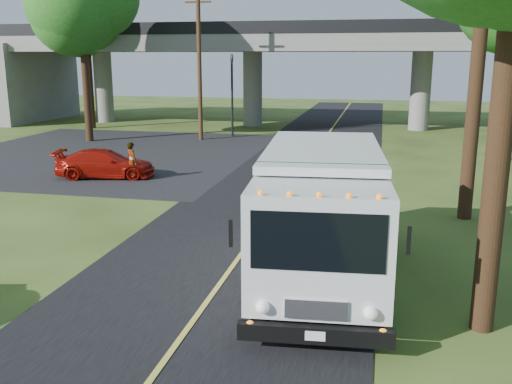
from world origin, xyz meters
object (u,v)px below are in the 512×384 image
(tree_left_lot, at_px, (83,6))
(pedestrian, at_px, (132,161))
(utility_pole, at_px, (199,64))
(tree_left_far, at_px, (87,21))
(step_van, at_px, (321,212))
(red_sedan, at_px, (105,164))
(traffic_signal, at_px, (232,86))

(tree_left_lot, xyz_separation_m, pedestrian, (7.10, -9.76, -7.10))
(utility_pole, distance_m, tree_left_far, 10.45)
(utility_pole, relative_size, tree_left_lot, 0.86)
(step_van, relative_size, red_sedan, 1.79)
(tree_left_lot, distance_m, step_van, 25.64)
(tree_left_lot, bearing_deg, tree_left_far, 116.57)
(utility_pole, xyz_separation_m, step_van, (9.69, -21.22, -2.94))
(step_van, distance_m, red_sedan, 14.04)
(pedestrian, bearing_deg, traffic_signal, -56.41)
(traffic_signal, height_order, utility_pole, utility_pole)
(tree_left_lot, relative_size, pedestrian, 6.52)
(red_sedan, bearing_deg, pedestrian, -114.10)
(step_van, distance_m, pedestrian, 12.89)
(traffic_signal, height_order, tree_left_lot, tree_left_lot)
(utility_pole, distance_m, tree_left_lot, 7.43)
(utility_pole, bearing_deg, red_sedan, -92.69)
(red_sedan, bearing_deg, traffic_signal, -22.07)
(utility_pole, bearing_deg, step_van, -65.44)
(red_sedan, bearing_deg, step_van, -146.53)
(tree_left_lot, bearing_deg, pedestrian, -53.97)
(tree_left_lot, distance_m, pedestrian, 14.00)
(pedestrian, bearing_deg, step_van, 170.19)
(utility_pole, relative_size, red_sedan, 2.16)
(traffic_signal, xyz_separation_m, tree_left_lot, (-7.79, -4.16, 4.70))
(tree_left_far, bearing_deg, red_sedan, -60.57)
(traffic_signal, bearing_deg, step_van, -70.56)
(traffic_signal, relative_size, tree_left_lot, 0.50)
(traffic_signal, bearing_deg, pedestrian, -92.86)
(pedestrian, bearing_deg, tree_left_lot, -17.52)
(utility_pole, bearing_deg, tree_left_lot, -161.03)
(tree_left_lot, height_order, pedestrian, tree_left_lot)
(step_van, relative_size, pedestrian, 4.63)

